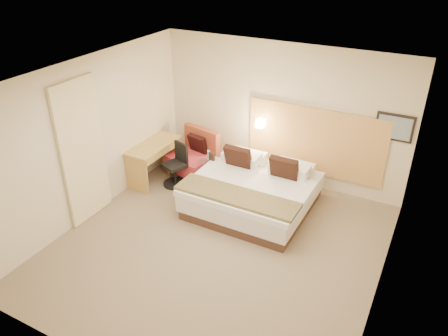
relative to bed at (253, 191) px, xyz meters
The scene contains 19 objects.
floor 1.33m from the bed, 90.95° to the right, with size 4.80×5.00×0.02m, color #7A6852.
ceiling 2.71m from the bed, 90.95° to the right, with size 4.80×5.00×0.02m, color silver.
wall_back 1.60m from the bed, 91.00° to the left, with size 4.80×0.02×2.70m, color beige.
wall_front 3.93m from the bed, 90.32° to the right, with size 4.80×0.02×2.70m, color beige.
wall_left 2.94m from the bed, 152.12° to the right, with size 0.02×5.00×2.70m, color beige.
wall_right 2.90m from the bed, 28.30° to the right, with size 0.02×5.00×2.70m, color beige.
headboard_panel 1.50m from the bed, 60.18° to the left, with size 2.60×0.04×1.30m, color tan.
art_frame 2.61m from the bed, 30.85° to the left, with size 0.62×0.03×0.47m, color black.
art_canvas 2.60m from the bed, 30.43° to the left, with size 0.54×0.01×0.39m, color gray.
lamp_arm 1.45m from the bed, 108.14° to the left, with size 0.02×0.02×0.12m, color silver.
lamp_shade 1.40m from the bed, 109.08° to the left, with size 0.15×0.15×0.15m, color #FFEDC6.
curtain 2.97m from the bed, 147.17° to the right, with size 0.06×0.90×2.42m, color beige.
bottle_a 1.20m from the bed, 162.20° to the left, with size 0.06×0.06×0.19m, color #80AAC7.
menu_folder 1.08m from the bed, 164.02° to the left, with size 0.12×0.05×0.21m, color #311D14.
bed is the anchor object (origin of this frame).
lounge_chair 1.69m from the bed, 159.46° to the left, with size 1.00×0.91×0.91m.
side_table 1.09m from the bed, 162.33° to the left, with size 0.61×0.61×0.52m.
desk 2.15m from the bed, behind, with size 0.57×1.21×0.76m.
desk_chair 1.65m from the bed, behind, with size 0.61×0.61×0.84m.
Camera 1 is at (2.63, -4.78, 4.39)m, focal length 35.00 mm.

